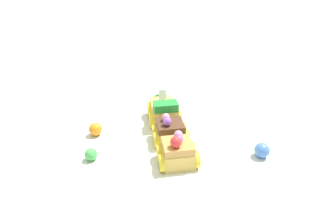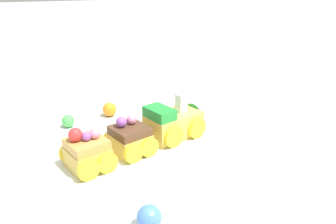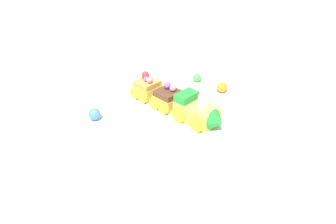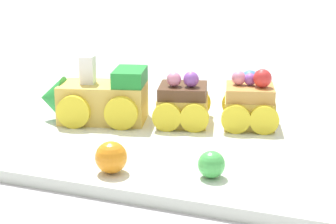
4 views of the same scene
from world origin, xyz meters
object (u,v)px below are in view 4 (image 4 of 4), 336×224
object	(u,v)px
gumball_green	(211,164)
gumball_blue	(250,80)
cake_train_locomotive	(96,99)
cake_car_caramel	(250,105)
gumball_orange	(111,157)
cake_car_chocolate	(183,104)

from	to	relation	value
gumball_green	gumball_blue	size ratio (longest dim) A/B	0.83
cake_train_locomotive	cake_car_caramel	bearing A→B (deg)	179.95
cake_train_locomotive	cake_car_caramel	world-z (taller)	cake_train_locomotive
gumball_green	gumball_orange	bearing A→B (deg)	13.58
cake_car_caramel	gumball_blue	world-z (taller)	cake_car_caramel
cake_car_chocolate	gumball_blue	distance (m)	0.19
cake_train_locomotive	gumball_green	world-z (taller)	cake_train_locomotive
cake_train_locomotive	gumball_orange	xyz separation A→B (m)	(-0.09, 0.14, -0.01)
cake_car_chocolate	gumball_orange	size ratio (longest dim) A/B	2.92
cake_train_locomotive	gumball_blue	world-z (taller)	cake_train_locomotive
cake_train_locomotive	cake_car_chocolate	distance (m)	0.11
gumball_blue	gumball_orange	bearing A→B (deg)	81.93
cake_train_locomotive	cake_car_caramel	size ratio (longest dim) A/B	1.57
gumball_green	cake_car_chocolate	bearing A→B (deg)	-61.96
gumball_green	gumball_orange	size ratio (longest dim) A/B	0.84
cake_car_chocolate	gumball_blue	bearing A→B (deg)	-116.64
gumball_blue	cake_car_chocolate	bearing A→B (deg)	77.99
cake_train_locomotive	gumball_green	xyz separation A→B (m)	(-0.18, 0.12, -0.01)
cake_car_caramel	gumball_blue	distance (m)	0.17
cake_car_chocolate	gumball_green	world-z (taller)	cake_car_chocolate
gumball_orange	cake_train_locomotive	bearing A→B (deg)	-57.80
cake_car_chocolate	gumball_orange	distance (m)	0.17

